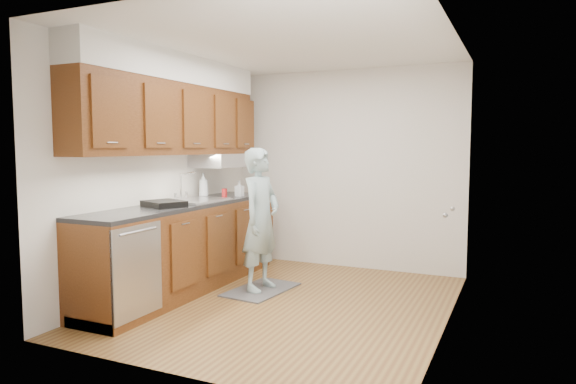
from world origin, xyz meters
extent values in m
plane|color=olive|center=(0.00, 0.00, 0.00)|extent=(3.50, 3.50, 0.00)
plane|color=white|center=(0.00, 0.00, 2.50)|extent=(3.50, 3.50, 0.00)
cube|color=silver|center=(-1.50, 0.00, 1.25)|extent=(0.02, 3.50, 2.50)
cube|color=silver|center=(1.50, 0.00, 1.25)|extent=(0.02, 3.50, 2.50)
cube|color=silver|center=(0.00, 1.75, 1.25)|extent=(3.00, 0.02, 2.50)
cube|color=brown|center=(-1.20, 0.00, 0.45)|extent=(0.60, 2.80, 0.90)
cube|color=black|center=(-1.21, 0.00, 0.92)|extent=(0.63, 2.80, 0.04)
cube|color=#B2B2B7|center=(-1.20, 0.20, 0.89)|extent=(0.48, 0.68, 0.14)
cube|color=#B2B2B7|center=(-1.20, 0.20, 0.94)|extent=(0.52, 0.72, 0.01)
cube|color=#B2B2B7|center=(-0.91, -1.10, 0.47)|extent=(0.03, 0.60, 0.80)
cube|color=brown|center=(-1.33, 0.00, 1.83)|extent=(0.33, 2.80, 0.75)
cube|color=silver|center=(-1.33, 0.00, 2.35)|extent=(0.35, 2.80, 0.30)
cube|color=#A5A5AA|center=(-1.27, 0.85, 1.37)|extent=(0.46, 0.75, 0.16)
cube|color=beige|center=(1.49, 0.30, 1.02)|extent=(0.02, 1.22, 2.05)
cube|color=#5E5E61|center=(-0.45, 0.31, 0.01)|extent=(0.60, 0.91, 0.02)
imported|color=#91ACB0|center=(-0.45, 0.31, 0.87)|extent=(0.45, 0.63, 1.71)
imported|color=silver|center=(-1.37, 0.60, 1.09)|extent=(0.15, 0.15, 0.29)
imported|color=silver|center=(-1.04, 0.88, 1.03)|extent=(0.08, 0.09, 0.19)
cylinder|color=red|center=(-1.08, 0.61, 1.00)|extent=(0.08, 0.08, 0.11)
cube|color=black|center=(-1.18, -0.37, 0.97)|extent=(0.48, 0.45, 0.06)
camera|label=1|loc=(2.04, -4.47, 1.53)|focal=32.00mm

